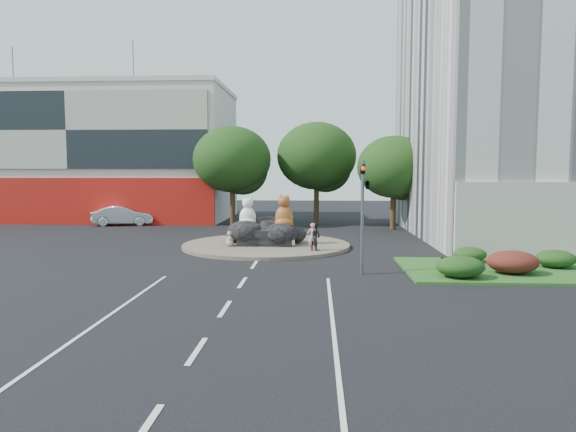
% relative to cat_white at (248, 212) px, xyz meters
% --- Properties ---
extents(ground, '(120.00, 120.00, 0.00)m').
position_rel_cat_white_xyz_m(ground, '(1.13, -10.14, -2.07)').
color(ground, black).
rests_on(ground, ground).
extents(roundabout_island, '(10.00, 10.00, 0.20)m').
position_rel_cat_white_xyz_m(roundabout_island, '(1.13, -0.14, -1.97)').
color(roundabout_island, brown).
rests_on(roundabout_island, ground).
extents(rock_plinth, '(3.20, 2.60, 0.90)m').
position_rel_cat_white_xyz_m(rock_plinth, '(1.13, -0.14, -1.42)').
color(rock_plinth, black).
rests_on(rock_plinth, roundabout_island).
extents(shophouse_block, '(25.20, 12.30, 17.40)m').
position_rel_cat_white_xyz_m(shophouse_block, '(-16.87, 17.77, 4.11)').
color(shophouse_block, beige).
rests_on(shophouse_block, ground).
extents(grass_verge, '(10.00, 6.00, 0.12)m').
position_rel_cat_white_xyz_m(grass_verge, '(13.13, -7.14, -2.01)').
color(grass_verge, '#24541C').
rests_on(grass_verge, ground).
extents(tree_left, '(6.46, 6.46, 8.27)m').
position_rel_cat_white_xyz_m(tree_left, '(-2.80, 11.92, 3.18)').
color(tree_left, '#382314').
rests_on(tree_left, ground).
extents(tree_mid, '(6.84, 6.84, 8.76)m').
position_rel_cat_white_xyz_m(tree_mid, '(4.20, 13.92, 3.49)').
color(tree_mid, '#382314').
rests_on(tree_mid, ground).
extents(tree_right, '(5.70, 5.70, 7.30)m').
position_rel_cat_white_xyz_m(tree_right, '(10.20, 9.92, 2.56)').
color(tree_right, '#382314').
rests_on(tree_right, ground).
extents(hedge_near_green, '(2.00, 1.60, 0.90)m').
position_rel_cat_white_xyz_m(hedge_near_green, '(10.13, -9.14, -1.50)').
color(hedge_near_green, '#173510').
rests_on(hedge_near_green, grass_verge).
extents(hedge_red, '(2.20, 1.76, 0.99)m').
position_rel_cat_white_xyz_m(hedge_red, '(12.63, -8.14, -1.46)').
color(hedge_red, '#4A1413').
rests_on(hedge_red, grass_verge).
extents(hedge_mid_green, '(1.80, 1.44, 0.81)m').
position_rel_cat_white_xyz_m(hedge_mid_green, '(15.13, -6.64, -1.55)').
color(hedge_mid_green, '#173510').
rests_on(hedge_mid_green, grass_verge).
extents(hedge_back_green, '(1.60, 1.28, 0.72)m').
position_rel_cat_white_xyz_m(hedge_back_green, '(11.63, -5.34, -1.59)').
color(hedge_back_green, '#173510').
rests_on(hedge_back_green, grass_verge).
extents(traffic_light, '(0.44, 1.24, 5.00)m').
position_rel_cat_white_xyz_m(traffic_light, '(6.23, -8.15, 1.55)').
color(traffic_light, '#595B60').
rests_on(traffic_light, ground).
extents(street_lamp, '(2.34, 0.22, 8.06)m').
position_rel_cat_white_xyz_m(street_lamp, '(13.95, -2.14, 2.48)').
color(street_lamp, '#595B60').
rests_on(street_lamp, ground).
extents(cat_white, '(1.20, 1.05, 1.95)m').
position_rel_cat_white_xyz_m(cat_white, '(0.00, 0.00, 0.00)').
color(cat_white, white).
rests_on(cat_white, rock_plinth).
extents(cat_tabby, '(1.32, 1.17, 2.09)m').
position_rel_cat_white_xyz_m(cat_tabby, '(2.21, -0.24, 0.07)').
color(cat_tabby, '#BB6326').
rests_on(cat_tabby, rock_plinth).
extents(kitten_calico, '(0.58, 0.51, 0.92)m').
position_rel_cat_white_xyz_m(kitten_calico, '(-0.88, -1.30, -1.41)').
color(kitten_calico, white).
rests_on(kitten_calico, roundabout_island).
extents(kitten_white, '(0.55, 0.52, 0.74)m').
position_rel_cat_white_xyz_m(kitten_white, '(2.70, -1.10, -1.50)').
color(kitten_white, silver).
rests_on(kitten_white, roundabout_island).
extents(pedestrian_pink, '(0.62, 0.47, 1.51)m').
position_rel_cat_white_xyz_m(pedestrian_pink, '(3.92, -2.69, -1.12)').
color(pedestrian_pink, '#D88C8B').
rests_on(pedestrian_pink, roundabout_island).
extents(pedestrian_dark, '(0.94, 0.92, 1.53)m').
position_rel_cat_white_xyz_m(pedestrian_dark, '(4.04, -2.57, -1.11)').
color(pedestrian_dark, '#212229').
rests_on(pedestrian_dark, roundabout_island).
extents(parked_car, '(5.24, 2.74, 1.64)m').
position_rel_cat_white_xyz_m(parked_car, '(-12.07, 11.52, -1.25)').
color(parked_car, '#B5B9BE').
rests_on(parked_car, ground).
extents(litter_bin, '(0.60, 0.60, 0.71)m').
position_rel_cat_white_xyz_m(litter_bin, '(9.79, -8.28, -1.60)').
color(litter_bin, black).
rests_on(litter_bin, grass_verge).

